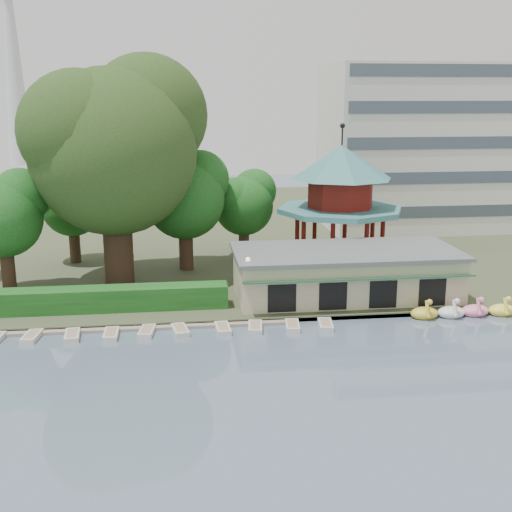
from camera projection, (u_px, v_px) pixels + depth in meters
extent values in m
plane|color=slate|center=(261.00, 443.00, 31.58)|extent=(220.00, 220.00, 0.00)
cube|color=#424930|center=(207.00, 229.00, 81.58)|extent=(220.00, 70.00, 0.40)
cube|color=gray|center=(231.00, 322.00, 48.20)|extent=(220.00, 0.60, 0.30)
cube|color=gray|center=(67.00, 329.00, 46.65)|extent=(34.00, 1.60, 0.24)
cube|color=#C0B790|center=(345.00, 274.00, 53.43)|extent=(18.00, 8.00, 3.60)
cube|color=#595B5E|center=(346.00, 251.00, 52.96)|extent=(18.60, 8.60, 0.30)
cube|color=#194C2D|center=(360.00, 279.00, 49.10)|extent=(18.00, 1.59, 0.45)
cylinder|color=#C0B790|center=(338.00, 258.00, 63.59)|extent=(10.40, 10.40, 1.20)
cylinder|color=#3A7778|center=(340.00, 210.00, 62.41)|extent=(12.40, 12.40, 0.50)
cylinder|color=maroon|center=(340.00, 193.00, 62.01)|extent=(6.40, 6.40, 2.80)
cone|color=#3A7778|center=(341.00, 162.00, 61.29)|extent=(10.00, 10.00, 3.20)
cylinder|color=black|center=(342.00, 135.00, 60.68)|extent=(0.16, 0.16, 1.80)
cube|color=silver|center=(444.00, 147.00, 80.81)|extent=(30.00, 14.00, 20.00)
cone|color=silver|center=(11.00, 39.00, 153.96)|extent=(6.00, 6.00, 60.00)
cube|color=#1E591D|center=(32.00, 302.00, 49.18)|extent=(30.00, 2.00, 1.80)
cylinder|color=black|center=(248.00, 286.00, 49.47)|extent=(0.12, 0.12, 4.00)
sphere|color=beige|center=(248.00, 259.00, 48.96)|extent=(0.36, 0.36, 0.36)
cylinder|color=#3A281C|center=(118.00, 232.00, 56.21)|extent=(2.57, 2.57, 9.35)
sphere|color=#2B461B|center=(113.00, 152.00, 54.53)|extent=(14.27, 14.27, 14.27)
sphere|color=#2B461B|center=(147.00, 115.00, 56.21)|extent=(10.70, 10.70, 10.70)
sphere|color=#2B461B|center=(79.00, 131.00, 52.40)|extent=(9.99, 9.99, 9.99)
cylinder|color=#3A281C|center=(8.00, 264.00, 53.70)|extent=(1.15, 1.15, 5.17)
sphere|color=#1E591D|center=(3.00, 219.00, 52.77)|extent=(6.41, 6.41, 6.41)
sphere|color=#1E591D|center=(20.00, 197.00, 53.45)|extent=(4.81, 4.81, 4.81)
cylinder|color=#3A281C|center=(186.00, 241.00, 61.26)|extent=(1.35, 1.35, 5.45)
sphere|color=#1E591D|center=(185.00, 200.00, 60.28)|extent=(7.48, 7.48, 7.48)
sphere|color=#1E591D|center=(200.00, 179.00, 61.12)|extent=(5.61, 5.61, 5.61)
sphere|color=#1E591D|center=(170.00, 189.00, 59.14)|extent=(5.24, 5.24, 5.24)
cylinder|color=#3A281C|center=(244.00, 237.00, 65.97)|extent=(1.09, 1.09, 4.33)
sphere|color=#1E591D|center=(244.00, 206.00, 65.19)|extent=(6.05, 6.05, 6.05)
sphere|color=#1E591D|center=(254.00, 191.00, 65.88)|extent=(4.54, 4.54, 4.54)
sphere|color=#1E591D|center=(234.00, 199.00, 64.27)|extent=(4.24, 4.24, 4.24)
cylinder|color=#3A281C|center=(74.00, 240.00, 63.88)|extent=(1.07, 1.07, 4.59)
sphere|color=#1E591D|center=(72.00, 206.00, 63.06)|extent=(5.95, 5.95, 5.95)
sphere|color=#1E591D|center=(85.00, 190.00, 63.70)|extent=(4.46, 4.46, 4.46)
sphere|color=#1E591D|center=(59.00, 198.00, 62.13)|extent=(4.17, 4.17, 4.17)
ellipsoid|color=yellow|center=(424.00, 313.00, 49.37)|extent=(2.16, 1.44, 0.99)
cylinder|color=yellow|center=(427.00, 309.00, 48.71)|extent=(0.26, 0.79, 1.29)
sphere|color=yellow|center=(430.00, 302.00, 48.26)|extent=(0.44, 0.44, 0.44)
ellipsoid|color=white|center=(451.00, 312.00, 49.59)|extent=(2.16, 1.44, 0.99)
cylinder|color=white|center=(455.00, 308.00, 48.93)|extent=(0.26, 0.79, 1.29)
sphere|color=white|center=(457.00, 301.00, 48.49)|extent=(0.44, 0.44, 0.44)
ellipsoid|color=pink|center=(475.00, 311.00, 49.96)|extent=(2.16, 1.44, 0.99)
cylinder|color=pink|center=(479.00, 306.00, 49.30)|extent=(0.26, 0.79, 1.29)
sphere|color=pink|center=(481.00, 300.00, 48.85)|extent=(0.44, 0.44, 0.44)
ellipsoid|color=#FBE74A|center=(502.00, 310.00, 50.09)|extent=(2.16, 1.44, 0.99)
cylinder|color=#FBE74A|center=(506.00, 306.00, 49.43)|extent=(0.26, 0.79, 1.29)
sphere|color=#FBE74A|center=(509.00, 299.00, 48.98)|extent=(0.44, 0.44, 0.44)
cube|color=beige|center=(32.00, 336.00, 45.15)|extent=(1.27, 2.40, 0.36)
cube|color=beige|center=(72.00, 335.00, 45.33)|extent=(1.18, 2.37, 0.36)
cube|color=beige|center=(111.00, 334.00, 45.54)|extent=(1.00, 2.30, 0.36)
cube|color=beige|center=(147.00, 331.00, 46.14)|extent=(1.31, 2.42, 0.36)
cube|color=beige|center=(180.00, 330.00, 46.35)|extent=(1.38, 2.44, 0.36)
cube|color=beige|center=(223.00, 328.00, 46.70)|extent=(1.14, 2.36, 0.36)
cube|color=beige|center=(255.00, 327.00, 46.95)|extent=(1.27, 2.40, 0.36)
cube|color=beige|center=(292.00, 326.00, 47.23)|extent=(1.26, 2.40, 0.36)
cube|color=beige|center=(326.00, 325.00, 47.47)|extent=(1.27, 2.41, 0.36)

